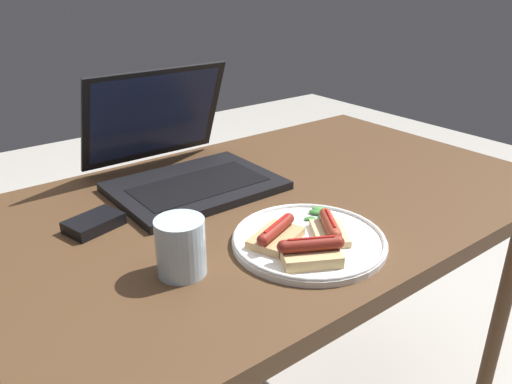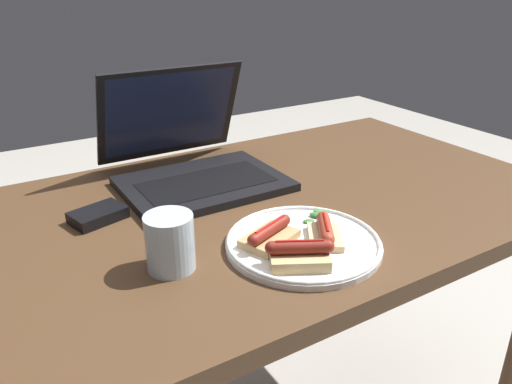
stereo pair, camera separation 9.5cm
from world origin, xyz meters
The scene contains 9 objects.
desk centered at (0.00, 0.00, 0.67)m, with size 1.21×0.75×0.73m.
laptop centered at (-0.13, 0.18, 0.78)m, with size 0.35×0.35×0.25m.
plate centered at (-0.09, -0.20, 0.74)m, with size 0.28×0.28×0.02m.
sausage_toast_left centered at (-0.14, -0.17, 0.76)m, with size 0.12×0.10×0.04m.
sausage_toast_middle centered at (-0.06, -0.21, 0.76)m, with size 0.10×0.11×0.04m.
sausage_toast_right centered at (-0.14, -0.25, 0.76)m, with size 0.11×0.10×0.04m.
salad_pile centered at (-0.02, -0.15, 0.75)m, with size 0.07×0.08×0.01m.
drinking_glass centered at (-0.32, -0.14, 0.78)m, with size 0.08×0.08×0.09m.
external_drive centered at (-0.37, 0.09, 0.74)m, with size 0.11×0.09×0.02m.
Camera 2 is at (-0.56, -0.81, 1.18)m, focal length 35.00 mm.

